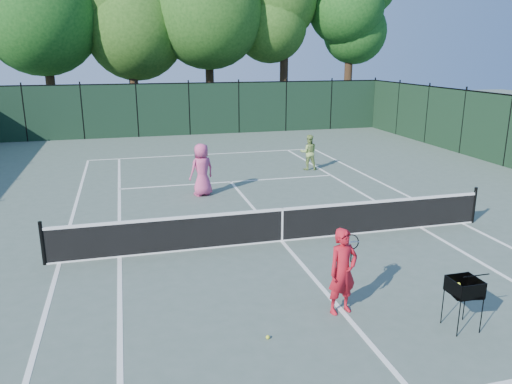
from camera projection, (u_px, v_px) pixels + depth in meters
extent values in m
plane|color=#4D5E53|center=(282.00, 241.00, 13.06)|extent=(90.00, 90.00, 0.00)
cube|color=white|center=(59.00, 263.00, 11.70)|extent=(0.10, 23.77, 0.01)
cube|color=white|center=(463.00, 223.00, 14.41)|extent=(0.10, 23.77, 0.01)
cube|color=white|center=(120.00, 257.00, 12.04)|extent=(0.10, 23.77, 0.01)
cube|color=white|center=(421.00, 227.00, 14.07)|extent=(0.10, 23.77, 0.01)
cube|color=white|center=(207.00, 154.00, 24.11)|extent=(10.97, 0.10, 0.01)
cube|color=white|center=(231.00, 182.00, 19.01)|extent=(8.23, 0.10, 0.01)
cube|color=white|center=(282.00, 241.00, 13.06)|extent=(0.10, 12.80, 0.01)
cube|color=black|center=(282.00, 225.00, 12.93)|extent=(11.60, 0.03, 0.85)
cube|color=white|center=(282.00, 209.00, 12.82)|extent=(11.60, 0.05, 0.07)
cube|color=white|center=(282.00, 240.00, 13.05)|extent=(11.60, 0.05, 0.04)
cube|color=white|center=(282.00, 225.00, 12.93)|extent=(0.05, 0.04, 0.91)
cylinder|color=black|center=(42.00, 243.00, 11.48)|extent=(0.09, 0.09, 1.06)
cylinder|color=black|center=(474.00, 205.00, 14.34)|extent=(0.09, 0.09, 1.06)
cube|color=black|center=(189.00, 110.00, 29.40)|extent=(24.00, 0.05, 3.00)
cylinder|color=black|center=(51.00, 92.00, 30.90)|extent=(0.56, 0.56, 4.80)
cylinder|color=black|center=(135.00, 94.00, 32.01)|extent=(0.56, 0.56, 4.30)
ellipsoid|color=#214814|center=(128.00, 1.00, 30.50)|extent=(6.00, 6.00, 9.30)
cylinder|color=black|center=(210.00, 87.00, 33.62)|extent=(0.56, 0.56, 5.00)
cylinder|color=black|center=(284.00, 89.00, 34.26)|extent=(0.56, 0.56, 4.60)
cylinder|color=black|center=(347.00, 89.00, 35.98)|extent=(0.56, 0.56, 4.40)
ellipsoid|color=#144614|center=(351.00, 8.00, 34.48)|extent=(5.80, 5.80, 8.99)
imported|color=red|center=(343.00, 271.00, 9.30)|extent=(0.68, 0.52, 1.67)
cylinder|color=black|center=(351.00, 255.00, 9.76)|extent=(0.03, 0.03, 0.30)
torus|color=black|center=(352.00, 242.00, 9.69)|extent=(0.30, 0.10, 0.30)
imported|color=#D04980|center=(202.00, 170.00, 17.01)|extent=(1.03, 0.87, 1.81)
imported|color=#8BAB55|center=(309.00, 152.00, 20.81)|extent=(0.81, 0.68, 1.48)
cylinder|color=black|center=(459.00, 319.00, 8.60)|extent=(0.02, 0.02, 0.68)
cylinder|color=black|center=(481.00, 316.00, 8.71)|extent=(0.02, 0.02, 0.68)
cylinder|color=black|center=(442.00, 306.00, 9.02)|extent=(0.02, 0.02, 0.68)
cylinder|color=black|center=(464.00, 303.00, 9.14)|extent=(0.02, 0.02, 0.68)
cube|color=black|center=(465.00, 286.00, 8.74)|extent=(0.58, 0.58, 0.28)
sphere|color=yellow|center=(464.00, 291.00, 8.76)|extent=(0.07, 0.07, 0.07)
sphere|color=yellow|center=(464.00, 291.00, 8.76)|extent=(0.07, 0.07, 0.07)
sphere|color=yellow|center=(464.00, 291.00, 8.76)|extent=(0.07, 0.07, 0.07)
sphere|color=yellow|center=(464.00, 291.00, 8.76)|extent=(0.07, 0.07, 0.07)
sphere|color=yellow|center=(464.00, 291.00, 8.76)|extent=(0.07, 0.07, 0.07)
sphere|color=yellow|center=(464.00, 291.00, 8.76)|extent=(0.07, 0.07, 0.07)
sphere|color=yellow|center=(464.00, 291.00, 8.76)|extent=(0.07, 0.07, 0.07)
sphere|color=yellow|center=(464.00, 291.00, 8.76)|extent=(0.07, 0.07, 0.07)
sphere|color=yellow|center=(464.00, 291.00, 8.76)|extent=(0.07, 0.07, 0.07)
sphere|color=yellow|center=(464.00, 291.00, 8.76)|extent=(0.07, 0.07, 0.07)
sphere|color=yellow|center=(464.00, 291.00, 8.76)|extent=(0.07, 0.07, 0.07)
sphere|color=yellow|center=(464.00, 291.00, 8.76)|extent=(0.07, 0.07, 0.07)
sphere|color=yellow|center=(464.00, 291.00, 8.76)|extent=(0.07, 0.07, 0.07)
sphere|color=yellow|center=(464.00, 291.00, 8.76)|extent=(0.07, 0.07, 0.07)
sphere|color=yellow|center=(464.00, 291.00, 8.76)|extent=(0.07, 0.07, 0.07)
sphere|color=yellow|center=(464.00, 291.00, 8.76)|extent=(0.07, 0.07, 0.07)
sphere|color=yellow|center=(464.00, 291.00, 8.76)|extent=(0.07, 0.07, 0.07)
sphere|color=yellow|center=(268.00, 337.00, 8.61)|extent=(0.07, 0.07, 0.07)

